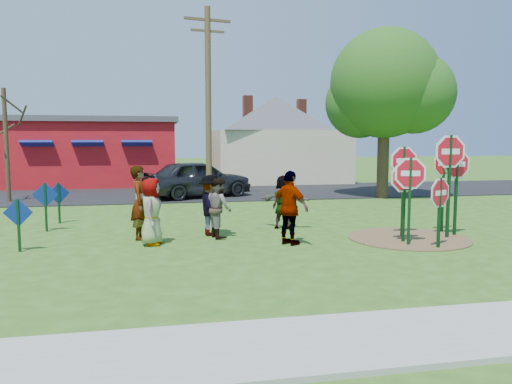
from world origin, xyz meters
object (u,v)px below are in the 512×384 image
person_a (151,212)px  suv (197,179)px  stop_sign_d (444,171)px  leafy_tree (387,89)px  person_b (140,203)px  utility_pole (208,100)px  stop_sign_a (410,181)px  stop_sign_c (450,162)px  stop_sign_b (404,168)px

person_a → suv: size_ratio=0.34×
stop_sign_d → leafy_tree: leafy_tree is taller
suv → leafy_tree: (8.34, -1.76, 3.99)m
person_a → leafy_tree: bearing=-40.4°
person_b → utility_pole: 9.34m
person_b → stop_sign_a: bearing=-100.9°
stop_sign_c → utility_pole: utility_pole is taller
stop_sign_b → person_a: stop_sign_b is taller
stop_sign_d → stop_sign_b: bearing=-171.8°
stop_sign_d → person_a: size_ratio=1.44×
person_b → leafy_tree: 13.57m
stop_sign_d → leafy_tree: bearing=68.5°
suv → utility_pole: (0.43, -0.93, 3.46)m
leafy_tree → utility_pole: bearing=174.0°
person_b → utility_pole: size_ratio=0.24×
stop_sign_c → stop_sign_a: bearing=-156.9°
stop_sign_a → stop_sign_d: bearing=51.9°
stop_sign_c → suv: 12.25m
stop_sign_a → utility_pole: utility_pole is taller
stop_sign_a → leafy_tree: 10.96m
stop_sign_b → person_b: 7.14m
stop_sign_d → utility_pole: bearing=116.0°
person_b → leafy_tree: size_ratio=0.26×
stop_sign_d → person_b: stop_sign_d is taller
person_a → utility_pole: (2.44, 9.11, 3.50)m
stop_sign_a → person_a: bearing=-178.9°
stop_sign_b → person_a: bearing=178.9°
person_a → utility_pole: bearing=-4.0°
stop_sign_b → person_b: stop_sign_b is taller
stop_sign_c → leafy_tree: bearing=73.3°
person_a → utility_pole: utility_pole is taller
person_a → person_b: bearing=30.8°
stop_sign_a → stop_sign_c: (1.50, 0.66, 0.43)m
stop_sign_a → person_b: stop_sign_a is taller
stop_sign_b → stop_sign_d: size_ratio=1.07×
stop_sign_b → suv: stop_sign_b is taller
stop_sign_c → person_a: (-7.79, 0.70, -1.20)m
utility_pole → person_a: bearing=-105.0°
person_b → suv: size_ratio=0.40×
stop_sign_a → stop_sign_c: bearing=37.2°
stop_sign_a → stop_sign_d: size_ratio=0.97×
stop_sign_c → person_a: 7.91m
person_b → leafy_tree: bearing=-47.5°
person_a → person_b: 0.89m
stop_sign_a → stop_sign_d: (1.84, 1.47, 0.14)m
stop_sign_b → leafy_tree: (3.66, 8.54, 3.00)m
stop_sign_a → leafy_tree: leafy_tree is taller
leafy_tree → stop_sign_c: bearing=-105.9°
stop_sign_c → person_a: bearing=174.1°
stop_sign_c → leafy_tree: leafy_tree is taller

